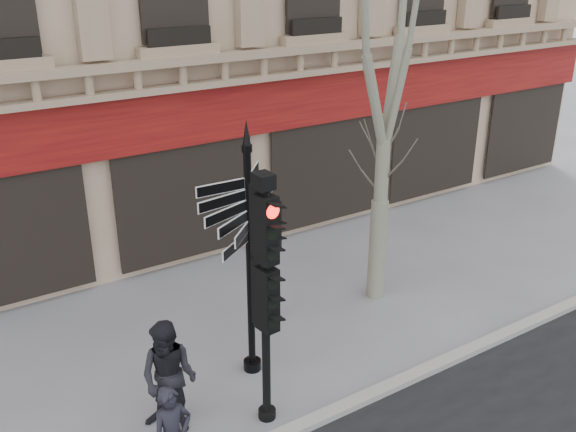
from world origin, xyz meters
The scene contains 7 objects.
ground centered at (0.00, 0.00, 0.00)m, with size 80.00×80.00×0.00m, color slate.
kerb centered at (0.00, -1.40, 0.06)m, with size 80.00×0.25×0.12m, color gray.
fingerpost centered at (-0.87, 0.40, 3.09)m, with size 2.54×2.54×4.60m.
traffic_signal_main centered at (-1.32, -0.85, 2.63)m, with size 0.49×0.37×4.17m.
traffic_signal_secondary centered at (0.30, 1.65, 1.83)m, with size 0.51×0.42×2.62m.
plane_tree centered at (2.71, 1.24, 6.03)m, with size 3.23×3.23×8.59m.
pedestrian_b centered at (-2.70, -0.25, 0.95)m, with size 0.92×0.72×1.90m, color black.
Camera 1 is at (-5.58, -8.03, 7.00)m, focal length 40.00 mm.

